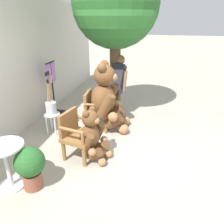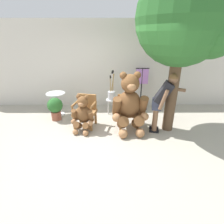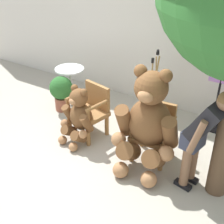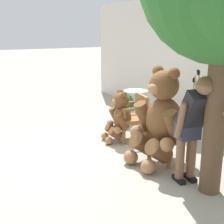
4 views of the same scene
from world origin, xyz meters
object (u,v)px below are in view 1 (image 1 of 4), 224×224
person_visitor (117,81)px  white_stool (52,118)px  patio_tree (118,6)px  clothing_display_stand (53,87)px  teddy_bear_small (92,135)px  potted_plant (30,165)px  wooden_chair_left (77,133)px  wooden_chair_right (95,109)px  brush_bucket (51,106)px  round_side_table (7,162)px  teddy_bear_large (107,98)px

person_visitor → white_stool: bearing=136.3°
patio_tree → clothing_display_stand: (-0.58, 1.58, -1.87)m
teddy_bear_small → potted_plant: 1.13m
wooden_chair_left → wooden_chair_right: (1.15, 0.00, 0.00)m
brush_bucket → potted_plant: bearing=-163.6°
person_visitor → clothing_display_stand: (-0.24, 1.64, -0.19)m
wooden_chair_right → round_side_table: 2.25m
teddy_bear_large → round_side_table: 2.38m
white_stool → potted_plant: (-1.64, -0.48, 0.04)m
potted_plant → brush_bucket: bearing=16.4°
white_stool → person_visitor: bearing=-43.7°
teddy_bear_small → round_side_table: (-0.96, 1.00, -0.03)m
person_visitor → clothing_display_stand: person_visitor is taller
teddy_bear_large → teddy_bear_small: (-1.19, -0.03, -0.27)m
wooden_chair_left → teddy_bear_large: 1.23m
brush_bucket → potted_plant: 1.73m
wooden_chair_right → patio_tree: 2.43m
wooden_chair_right → white_stool: bearing=117.9°
white_stool → round_side_table: size_ratio=0.64×
patio_tree → potted_plant: size_ratio=5.37×
wooden_chair_right → patio_tree: (1.14, -0.28, 2.13)m
potted_plant → teddy_bear_large: bearing=-16.7°
teddy_bear_small → round_side_table: teddy_bear_small is taller
clothing_display_stand → teddy_bear_large: bearing=-109.2°
clothing_display_stand → teddy_bear_small: bearing=-137.4°
patio_tree → round_side_table: bearing=163.3°
person_visitor → brush_bucket: (-1.24, 1.19, -0.27)m
person_visitor → brush_bucket: person_visitor is taller
wooden_chair_left → person_visitor: bearing=-9.9°
wooden_chair_left → person_visitor: size_ratio=0.57×
wooden_chair_right → person_visitor: 0.97m
teddy_bear_small → clothing_display_stand: bearing=42.6°
wooden_chair_right → clothing_display_stand: clothing_display_stand is taller
wooden_chair_left → teddy_bear_large: size_ratio=0.56×
wooden_chair_right → teddy_bear_small: size_ratio=0.88×
teddy_bear_small → brush_bucket: bearing=57.4°
wooden_chair_left → brush_bucket: (0.71, 0.85, 0.18)m
wooden_chair_right → teddy_bear_small: bearing=-166.0°
white_stool → brush_bucket: size_ratio=0.50×
round_side_table → potted_plant: (0.05, -0.34, -0.05)m
potted_plant → clothing_display_stand: bearing=19.5°
round_side_table → potted_plant: size_ratio=1.06×
white_stool → round_side_table: 1.70m
patio_tree → wooden_chair_right: bearing=166.2°
wooden_chair_right → teddy_bear_small: teddy_bear_small is taller
potted_plant → clothing_display_stand: size_ratio=0.50×
wooden_chair_right → brush_bucket: (-0.44, 0.85, 0.18)m
white_stool → brush_bucket: bearing=40.1°
brush_bucket → patio_tree: size_ratio=0.25×
wooden_chair_right → clothing_display_stand: (0.56, 1.30, 0.26)m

